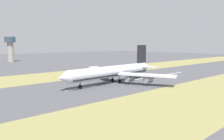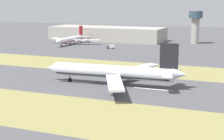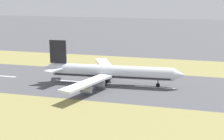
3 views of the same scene
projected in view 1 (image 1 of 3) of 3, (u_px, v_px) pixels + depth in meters
name	position (u px, v px, depth m)	size (l,w,h in m)	color
ground_plane	(112.00, 83.00, 116.34)	(800.00, 800.00, 0.00)	#4C4C51
grass_median_west	(190.00, 99.00, 83.01)	(40.00, 600.00, 0.01)	olive
grass_median_east	(68.00, 74.00, 149.67)	(40.00, 600.00, 0.01)	olive
centreline_dash_near	(175.00, 73.00, 156.55)	(1.20, 18.00, 0.01)	silver
centreline_dash_mid	(138.00, 79.00, 130.10)	(1.20, 18.00, 0.01)	silver
centreline_dash_far	(82.00, 88.00, 103.65)	(1.20, 18.00, 0.01)	silver
airplane_main_jet	(114.00, 71.00, 117.98)	(64.00, 67.21, 20.20)	silver
control_tower	(10.00, 47.00, 252.12)	(12.00, 12.00, 29.07)	#A39E93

